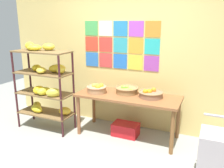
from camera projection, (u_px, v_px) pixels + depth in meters
The scene contains 8 objects.
back_wall_with_art at pixel (126, 53), 4.22m from camera, with size 4.92×0.07×2.74m.
banana_shelf_unit at pixel (45, 82), 4.16m from camera, with size 1.02×0.50×1.57m.
display_table at pixel (128, 100), 3.91m from camera, with size 1.72×0.67×0.74m.
fruit_basket_centre at pixel (97, 89), 4.01m from camera, with size 0.34×0.34×0.16m.
fruit_basket_back_right at pixel (151, 94), 3.76m from camera, with size 0.40×0.40×0.15m.
fruit_basket_back_left at pixel (127, 90), 3.97m from camera, with size 0.39×0.39×0.14m.
produce_crate_under_table at pixel (126, 129), 4.07m from camera, with size 0.44×0.29×0.22m, color red.
shopping_cart at pixel (223, 152), 2.67m from camera, with size 0.52×0.45×0.83m.
Camera 1 is at (1.48, -2.31, 1.92)m, focal length 37.68 mm.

